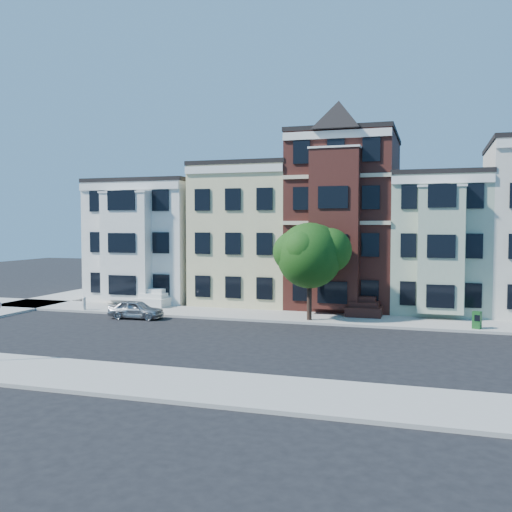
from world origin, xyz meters
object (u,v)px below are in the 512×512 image
(parked_car, at_px, (136,309))
(fire_hydrant, at_px, (84,305))
(street_tree, at_px, (310,260))
(newspaper_box, at_px, (477,320))

(parked_car, xyz_separation_m, fire_hydrant, (-4.67, 1.38, -0.08))
(street_tree, bearing_deg, fire_hydrant, -178.06)
(street_tree, height_order, newspaper_box, street_tree)
(fire_hydrant, bearing_deg, street_tree, 1.94)
(parked_car, bearing_deg, fire_hydrant, 70.80)
(street_tree, distance_m, fire_hydrant, 15.66)
(street_tree, height_order, fire_hydrant, street_tree)
(newspaper_box, height_order, fire_hydrant, newspaper_box)
(street_tree, distance_m, newspaper_box, 9.95)
(fire_hydrant, bearing_deg, parked_car, -16.41)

